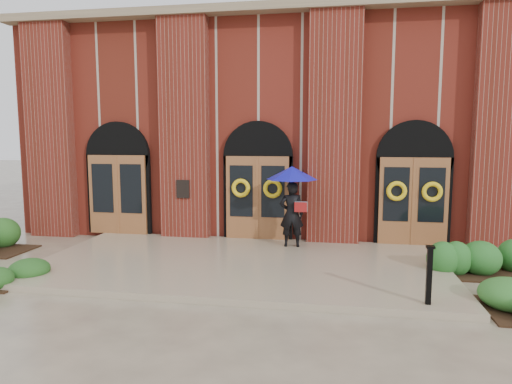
# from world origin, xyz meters

# --- Properties ---
(ground) EXTENTS (90.00, 90.00, 0.00)m
(ground) POSITION_xyz_m (0.00, 0.00, 0.00)
(ground) COLOR gray
(ground) RESTS_ON ground
(landing) EXTENTS (10.00, 5.30, 0.15)m
(landing) POSITION_xyz_m (0.00, 0.15, 0.07)
(landing) COLOR gray
(landing) RESTS_ON ground
(church_building) EXTENTS (16.20, 12.53, 7.00)m
(church_building) POSITION_xyz_m (0.00, 8.78, 3.50)
(church_building) COLOR maroon
(church_building) RESTS_ON ground
(man_with_umbrella) EXTENTS (1.56, 1.56, 2.27)m
(man_with_umbrella) POSITION_xyz_m (1.12, 1.90, 1.74)
(man_with_umbrella) COLOR black
(man_with_umbrella) RESTS_ON landing
(metal_post) EXTENTS (0.15, 0.15, 1.10)m
(metal_post) POSITION_xyz_m (4.03, -2.13, 0.73)
(metal_post) COLOR black
(metal_post) RESTS_ON landing
(hedge_wall_right) EXTENTS (2.95, 1.18, 0.76)m
(hedge_wall_right) POSITION_xyz_m (5.20, 0.50, 0.38)
(hedge_wall_right) COLOR #225B20
(hedge_wall_right) RESTS_ON ground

